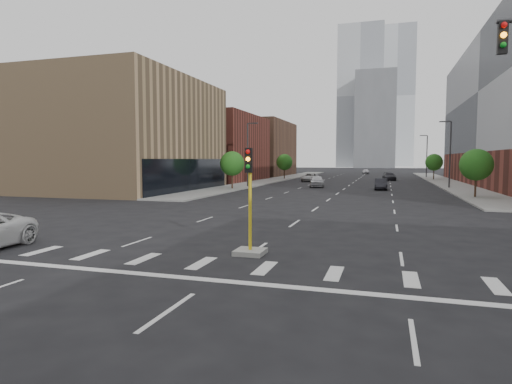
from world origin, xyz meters
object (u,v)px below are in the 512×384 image
at_px(median_traffic_signal, 250,231).
at_px(car_near_left, 317,181).
at_px(car_distant, 366,171).
at_px(car_far_left, 310,177).
at_px(car_mid_right, 381,184).
at_px(car_deep_right, 389,176).

bearing_deg(median_traffic_signal, car_near_left, 95.30).
bearing_deg(car_distant, median_traffic_signal, -97.26).
height_order(car_far_left, car_distant, car_far_left).
xyz_separation_m(car_near_left, car_mid_right, (8.82, -3.06, -0.10)).
height_order(car_near_left, car_mid_right, car_near_left).
bearing_deg(car_distant, car_far_left, -107.40).
height_order(car_mid_right, car_far_left, car_far_left).
height_order(median_traffic_signal, car_mid_right, median_traffic_signal).
relative_size(median_traffic_signal, car_distant, 1.11).
distance_m(car_far_left, car_distant, 44.23).
bearing_deg(median_traffic_signal, car_deep_right, 85.00).
bearing_deg(car_distant, car_mid_right, -92.91).
xyz_separation_m(median_traffic_signal, car_far_left, (-7.77, 59.42, -0.23)).
distance_m(car_far_left, car_deep_right, 15.77).
relative_size(car_near_left, car_distant, 1.23).
relative_size(car_near_left, car_far_left, 0.91).
relative_size(car_far_left, car_distant, 1.36).
bearing_deg(median_traffic_signal, car_mid_right, 83.46).
distance_m(car_near_left, car_deep_right, 25.17).
height_order(median_traffic_signal, car_deep_right, median_traffic_signal).
relative_size(car_far_left, car_deep_right, 1.04).
relative_size(car_deep_right, car_distant, 1.30).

